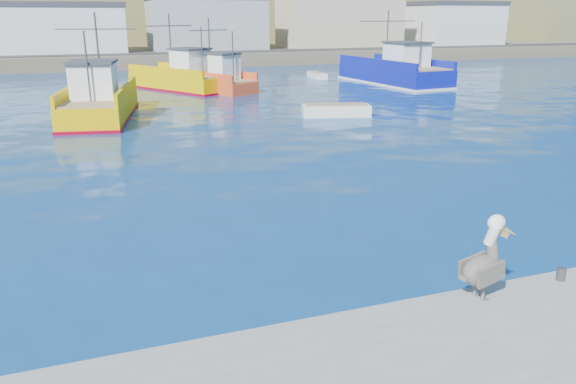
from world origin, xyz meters
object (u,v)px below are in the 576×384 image
(trawler_yellow_b, at_px, (182,78))
(boat_orange, at_px, (218,80))
(skiff_far, at_px, (317,76))
(trawler_yellow_a, at_px, (100,102))
(pelican, at_px, (485,263))
(skiff_mid, at_px, (336,111))
(trawler_blue, at_px, (395,71))

(trawler_yellow_b, distance_m, boat_orange, 3.47)
(trawler_yellow_b, relative_size, skiff_far, 2.99)
(trawler_yellow_a, height_order, pelican, trawler_yellow_a)
(trawler_yellow_a, xyz_separation_m, pelican, (6.62, -28.20, 0.27))
(trawler_yellow_a, distance_m, pelican, 28.96)
(skiff_mid, bearing_deg, trawler_yellow_a, 163.43)
(skiff_far, bearing_deg, pelican, -108.56)
(trawler_yellow_a, xyz_separation_m, trawler_blue, (26.86, 10.16, 0.11))
(trawler_yellow_b, distance_m, skiff_mid, 17.97)
(skiff_far, bearing_deg, trawler_yellow_a, -141.98)
(trawler_blue, xyz_separation_m, boat_orange, (-16.96, -0.03, -0.13))
(skiff_mid, bearing_deg, skiff_far, 70.34)
(skiff_mid, distance_m, skiff_far, 22.60)
(trawler_yellow_b, xyz_separation_m, pelican, (-0.57, -40.49, 0.29))
(trawler_blue, height_order, skiff_far, trawler_blue)
(skiff_far, distance_m, pelican, 47.75)
(trawler_yellow_b, xyz_separation_m, trawler_blue, (19.66, -2.14, 0.14))
(trawler_yellow_b, relative_size, trawler_blue, 0.81)
(trawler_yellow_a, distance_m, boat_orange, 14.16)
(trawler_yellow_a, relative_size, boat_orange, 1.39)
(trawler_yellow_a, distance_m, trawler_yellow_b, 14.25)
(trawler_yellow_a, bearing_deg, trawler_blue, 20.71)
(trawler_yellow_a, relative_size, pelican, 6.13)
(trawler_blue, bearing_deg, pelican, -117.82)
(trawler_yellow_a, bearing_deg, trawler_yellow_b, 59.67)
(trawler_yellow_b, xyz_separation_m, skiff_mid, (7.02, -16.53, -0.68))
(boat_orange, bearing_deg, skiff_mid, -73.28)
(trawler_blue, relative_size, skiff_far, 3.70)
(trawler_yellow_a, distance_m, skiff_far, 27.70)
(trawler_yellow_a, xyz_separation_m, trawler_yellow_b, (7.19, 12.30, -0.02))
(trawler_yellow_b, bearing_deg, skiff_far, 18.03)
(boat_orange, relative_size, skiff_far, 2.25)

